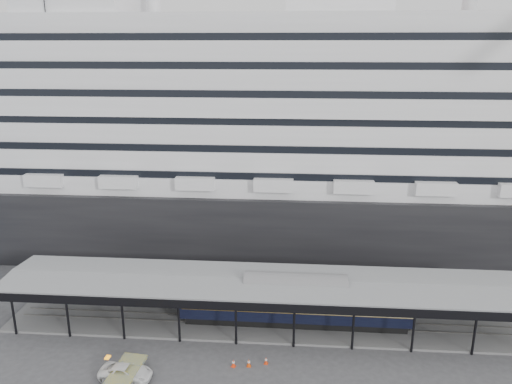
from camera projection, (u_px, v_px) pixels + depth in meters
The scene contains 8 objects.
ground at pixel (264, 350), 49.24m from camera, with size 200.00×200.00×0.00m, color #3E3E40.
cruise_ship at pixel (278, 119), 74.64m from camera, with size 130.00×30.00×43.90m.
platform_canopy at pixel (267, 304), 53.35m from camera, with size 56.00×9.18×5.30m.
port_truck at pixel (126, 373), 44.84m from camera, with size 2.21×4.78×1.33m, color white.
pullman_carriage at pixel (295, 300), 52.98m from camera, with size 24.46×3.43×24.00m.
traffic_cone_left at pixel (249, 363), 46.68m from camera, with size 0.42×0.42×0.79m.
traffic_cone_mid at pixel (233, 363), 46.65m from camera, with size 0.52×0.52×0.77m.
traffic_cone_right at pixel (266, 360), 47.07m from camera, with size 0.43×0.43×0.72m.
Camera 1 is at (2.54, -42.73, 28.95)m, focal length 35.00 mm.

